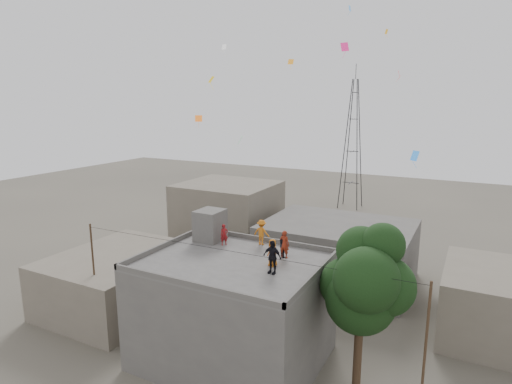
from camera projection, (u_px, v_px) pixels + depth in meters
ground at (234, 358)px, 25.41m from camera, size 140.00×140.00×0.00m
main_building at (233, 311)px, 24.78m from camera, size 10.00×8.00×6.10m
parapet at (232, 259)px, 24.12m from camera, size 10.00×8.00×0.30m
stair_head_box at (210, 225)px, 27.64m from camera, size 1.60×1.80×2.00m
neighbor_west at (119, 280)px, 31.70m from camera, size 8.00×10.00×4.00m
neighbor_north at (337, 252)px, 36.14m from camera, size 12.00×9.00×5.00m
neighbor_northwest at (228, 218)px, 43.09m from camera, size 9.00×8.00×7.00m
neighbor_east at (501, 305)px, 27.30m from camera, size 7.00×8.00×4.40m
tree at (365, 282)px, 21.34m from camera, size 4.90×4.60×9.10m
utility_line at (229, 309)px, 23.31m from camera, size 20.12×0.62×7.40m
transmission_tower at (353, 144)px, 60.06m from camera, size 2.97×2.97×20.01m
person_red_adult at (284, 244)px, 24.53m from camera, size 0.62×0.44×1.63m
person_orange_child at (273, 253)px, 23.31m from camera, size 0.89×0.81×1.53m
person_dark_child at (284, 245)px, 24.76m from camera, size 0.87×0.87×1.42m
person_dark_adult at (272, 257)px, 22.27m from camera, size 1.09×0.54×1.80m
person_orange_adult at (262, 232)px, 26.80m from camera, size 1.05×0.61×1.61m
person_red_child at (224, 235)px, 26.75m from camera, size 0.56×0.58×1.34m
kites at (302, 85)px, 28.68m from camera, size 16.10×14.60×10.51m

